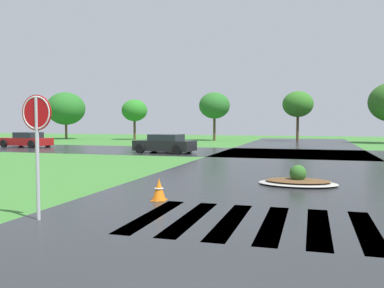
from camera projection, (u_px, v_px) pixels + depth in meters
name	position (u px, v px, depth m)	size (l,w,h in m)	color
asphalt_roadway	(273.00, 186.00, 13.45)	(9.99, 80.00, 0.01)	#232628
asphalt_cross_road	(293.00, 153.00, 27.52)	(90.00, 8.99, 0.01)	#232628
crosswalk_stripes	(252.00, 222.00, 8.64)	(4.95, 3.39, 0.01)	white
stop_sign	(37.00, 127.00, 8.73)	(0.76, 0.09, 2.70)	#B2B5BA
median_island	(298.00, 181.00, 13.74)	(2.62, 1.69, 0.68)	#9E9B93
car_white_sedan	(26.00, 140.00, 34.33)	(4.47, 2.42, 1.25)	maroon
car_dark_suv	(165.00, 144.00, 27.88)	(4.20, 2.48, 1.28)	black
drainage_pipe_stack	(171.00, 145.00, 30.82)	(2.49, 0.98, 0.75)	#9E9B93
traffic_cone	(159.00, 190.00, 11.01)	(0.39, 0.39, 0.61)	orange
background_treeline	(254.00, 105.00, 44.38)	(49.05, 6.22, 6.01)	#4C3823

